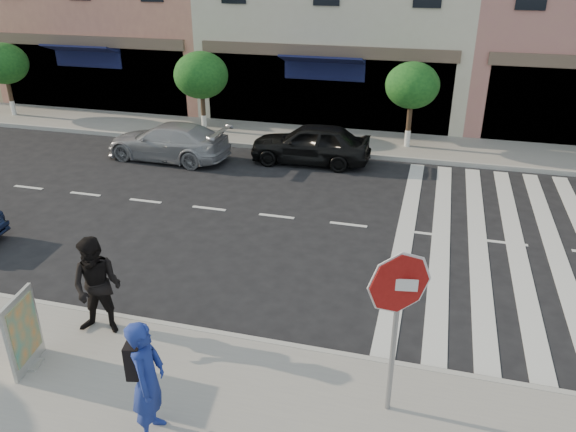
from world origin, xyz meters
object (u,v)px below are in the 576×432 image
object	(u,v)px
walker	(97,287)
car_far_mid	(310,143)
car_far_left	(168,141)
photographer	(148,380)
poster_board	(24,334)
stop_sign	(398,301)

from	to	relation	value
walker	car_far_mid	size ratio (longest dim) A/B	0.47
walker	car_far_left	bearing A→B (deg)	101.64
car_far_left	photographer	bearing A→B (deg)	28.63
walker	poster_board	world-z (taller)	walker
stop_sign	poster_board	size ratio (longest dim) A/B	2.00
car_far_left	car_far_mid	world-z (taller)	car_far_mid
stop_sign	photographer	world-z (taller)	stop_sign
photographer	walker	bearing A→B (deg)	33.16
photographer	car_far_left	xyz separation A→B (m)	(-5.44, 11.58, -0.48)
stop_sign	car_far_mid	xyz separation A→B (m)	(-3.83, 11.13, -1.45)
poster_board	car_far_mid	distance (m)	11.93
stop_sign	poster_board	distance (m)	6.18
car_far_left	car_far_mid	bearing A→B (deg)	104.10
poster_board	car_far_left	size ratio (longest dim) A/B	0.32
stop_sign	photographer	distance (m)	3.69
poster_board	car_far_left	world-z (taller)	poster_board
walker	photographer	bearing A→B (deg)	-51.65
poster_board	photographer	bearing A→B (deg)	-24.59
car_far_mid	walker	bearing A→B (deg)	-9.68
car_far_mid	car_far_left	bearing A→B (deg)	-80.92
photographer	poster_board	xyz separation A→B (m)	(-2.74, 0.78, -0.30)
photographer	poster_board	size ratio (longest dim) A/B	1.40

